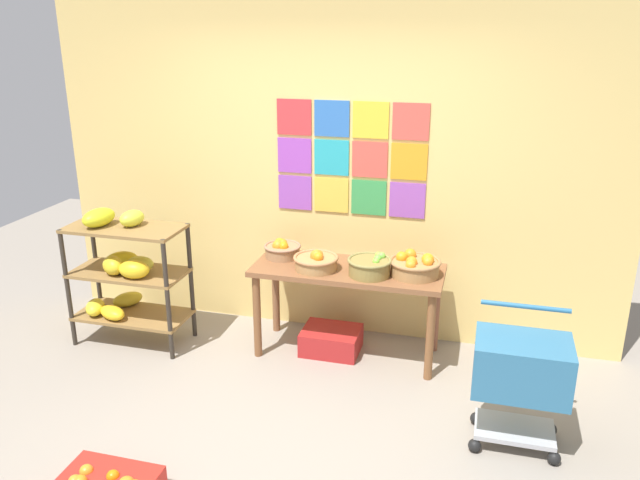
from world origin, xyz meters
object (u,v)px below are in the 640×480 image
Objects in this scene: banana_shelf_unit at (123,269)px; shopping_cart at (521,371)px; fruit_basket_centre at (370,266)px; fruit_basket_back_right at (282,249)px; produce_crate_under_table at (331,340)px; display_table at (348,281)px; fruit_basket_left at (316,261)px; fruit_basket_right at (415,266)px.

shopping_cart is (2.99, -0.58, -0.12)m from banana_shelf_unit.
fruit_basket_back_right is at bearing 165.49° from fruit_basket_centre.
fruit_basket_centre reaches higher than fruit_basket_back_right.
shopping_cart reaches higher than produce_crate_under_table.
display_table is at bearing -9.62° from fruit_basket_back_right.
fruit_basket_back_right reaches higher than shopping_cart.
shopping_cart is (1.80, -0.93, -0.28)m from fruit_basket_back_right.
shopping_cart is (1.47, -0.75, -0.27)m from fruit_basket_left.
banana_shelf_unit is 3.28× the size of fruit_basket_left.
fruit_basket_right is (1.05, -0.11, 0.01)m from fruit_basket_back_right.
shopping_cart is (1.37, -0.83, 0.41)m from produce_crate_under_table.
fruit_basket_back_right is (-0.73, 0.19, -0.00)m from fruit_basket_centre.
fruit_basket_centre is 0.38× the size of shopping_cart.
shopping_cart is (1.25, -0.84, -0.11)m from display_table.
fruit_basket_left is (-0.22, -0.09, 0.17)m from display_table.
fruit_basket_left is 0.37m from fruit_basket_back_right.
fruit_basket_right is (0.32, 0.08, 0.00)m from fruit_basket_centre.
display_table is (1.75, 0.26, -0.01)m from banana_shelf_unit.
banana_shelf_unit is 1.32× the size of shopping_cart.
fruit_basket_left is 0.76× the size of produce_crate_under_table.
banana_shelf_unit reaches higher than shopping_cart.
banana_shelf_unit is 3.44× the size of fruit_basket_centre.
fruit_basket_centre is at bearing -14.51° from fruit_basket_back_right.
fruit_basket_centre is 1.32m from shopping_cart.
produce_crate_under_table is (-0.31, 0.09, -0.69)m from fruit_basket_centre.
produce_crate_under_table is at bearing -13.06° from fruit_basket_back_right.
fruit_basket_back_right is at bearing 170.38° from display_table.
fruit_basket_right is at bearing 6.30° from banana_shelf_unit.
fruit_basket_left reaches higher than display_table.
banana_shelf_unit is at bearing 174.20° from shopping_cart.
fruit_basket_left is at bearing 6.51° from banana_shelf_unit.
fruit_basket_back_right is (-0.55, 0.09, 0.17)m from display_table.
fruit_basket_left is (1.53, 0.17, 0.15)m from banana_shelf_unit.
fruit_basket_centre is 0.76m from produce_crate_under_table.
fruit_basket_back_right is 0.82m from produce_crate_under_table.
banana_shelf_unit is 1.77m from display_table.
banana_shelf_unit reaches higher than fruit_basket_centre.
fruit_basket_left reaches higher than produce_crate_under_table.
display_table is 4.93× the size of fruit_basket_back_right.
produce_crate_under_table is at bearing 39.88° from fruit_basket_left.
fruit_basket_left reaches higher than shopping_cart.
display_table is 0.27m from fruit_basket_centre.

